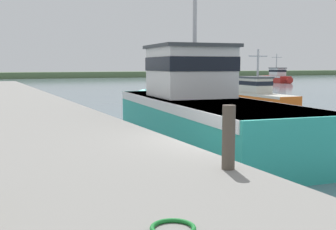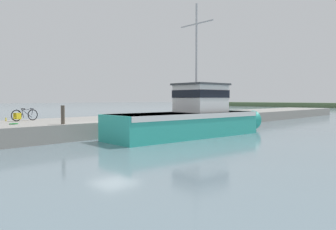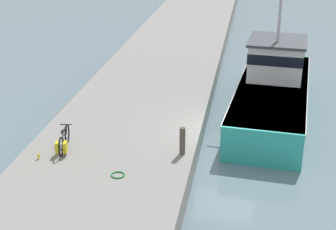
# 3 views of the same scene
# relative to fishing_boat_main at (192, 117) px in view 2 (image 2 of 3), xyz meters

# --- Properties ---
(ground_plane) EXTENTS (320.00, 320.00, 0.00)m
(ground_plane) POSITION_rel_fishing_boat_main_xyz_m (-1.90, -4.77, -1.20)
(ground_plane) COLOR slate
(dock_pier) EXTENTS (6.26, 80.00, 0.99)m
(dock_pier) POSITION_rel_fishing_boat_main_xyz_m (-6.08, -4.77, -0.71)
(dock_pier) COLOR gray
(dock_pier) RESTS_ON ground_plane
(fishing_boat_main) EXTENTS (4.14, 12.65, 8.44)m
(fishing_boat_main) POSITION_rel_fishing_boat_main_xyz_m (0.00, 0.00, 0.00)
(fishing_boat_main) COLOR teal
(fishing_boat_main) RESTS_ON ground_plane
(bicycle_touring) EXTENTS (0.60, 1.82, 0.79)m
(bicycle_touring) POSITION_rel_fishing_boat_main_xyz_m (-7.72, -7.61, 0.15)
(bicycle_touring) COLOR black
(bicycle_touring) RESTS_ON dock_pier
(mooring_post) EXTENTS (0.21, 0.21, 1.04)m
(mooring_post) POSITION_rel_fishing_boat_main_xyz_m (-3.38, -7.14, 0.31)
(mooring_post) COLOR #51473D
(mooring_post) RESTS_ON dock_pier
(hose_coil) EXTENTS (0.47, 0.47, 0.05)m
(hose_coil) POSITION_rel_fishing_boat_main_xyz_m (-5.29, -9.07, -0.19)
(hose_coil) COLOR #197A2D
(hose_coil) RESTS_ON dock_pier
(water_bottle_on_curb) EXTENTS (0.08, 0.08, 0.21)m
(water_bottle_on_curb) POSITION_rel_fishing_boat_main_xyz_m (-8.38, -8.38, -0.11)
(water_bottle_on_curb) COLOR yellow
(water_bottle_on_curb) RESTS_ON dock_pier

